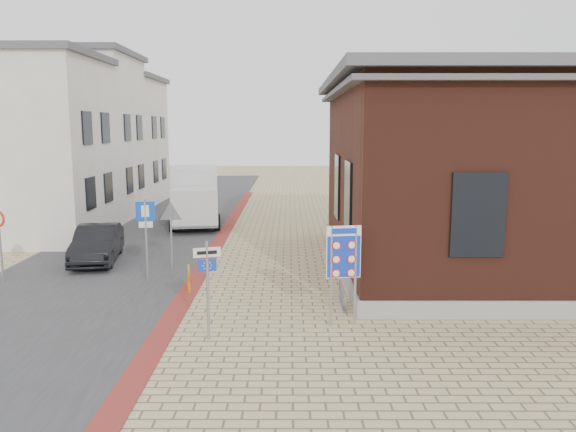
# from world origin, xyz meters

# --- Properties ---
(ground) EXTENTS (120.00, 120.00, 0.00)m
(ground) POSITION_xyz_m (0.00, 0.00, 0.00)
(ground) COLOR tan
(ground) RESTS_ON ground
(road_strip) EXTENTS (7.00, 60.00, 0.02)m
(road_strip) POSITION_xyz_m (-5.50, 15.00, 0.01)
(road_strip) COLOR #38383A
(road_strip) RESTS_ON ground
(curb_strip) EXTENTS (0.60, 40.00, 0.02)m
(curb_strip) POSITION_xyz_m (-2.00, 10.00, 0.01)
(curb_strip) COLOR maroon
(curb_strip) RESTS_ON ground
(brick_building) EXTENTS (13.00, 13.00, 6.80)m
(brick_building) POSITION_xyz_m (8.99, 7.00, 3.49)
(brick_building) COLOR gray
(brick_building) RESTS_ON ground
(townhouse_near) EXTENTS (7.40, 6.40, 8.30)m
(townhouse_near) POSITION_xyz_m (-10.99, 12.00, 4.17)
(townhouse_near) COLOR white
(townhouse_near) RESTS_ON ground
(townhouse_mid) EXTENTS (7.40, 6.40, 9.10)m
(townhouse_mid) POSITION_xyz_m (-10.99, 18.00, 4.57)
(townhouse_mid) COLOR white
(townhouse_mid) RESTS_ON ground
(townhouse_far) EXTENTS (7.40, 6.40, 8.30)m
(townhouse_far) POSITION_xyz_m (-10.99, 24.00, 4.17)
(townhouse_far) COLOR white
(townhouse_far) RESTS_ON ground
(bike_rack) EXTENTS (0.08, 1.80, 0.60)m
(bike_rack) POSITION_xyz_m (2.65, 2.20, 0.26)
(bike_rack) COLOR slate
(bike_rack) RESTS_ON ground
(sedan) EXTENTS (2.09, 4.33, 1.37)m
(sedan) POSITION_xyz_m (-6.11, 7.39, 0.68)
(sedan) COLOR black
(sedan) RESTS_ON ground
(box_truck) EXTENTS (3.13, 5.96, 2.96)m
(box_truck) POSITION_xyz_m (-3.77, 15.40, 1.53)
(box_truck) COLOR slate
(box_truck) RESTS_ON ground
(border_sign) EXTENTS (0.89, 0.18, 2.61)m
(border_sign) POSITION_xyz_m (2.50, 0.50, 1.87)
(border_sign) COLOR gray
(border_sign) RESTS_ON ground
(essen_sign) EXTENTS (0.63, 0.22, 2.40)m
(essen_sign) POSITION_xyz_m (-0.80, -0.46, 1.58)
(essen_sign) COLOR gray
(essen_sign) RESTS_ON ground
(parking_sign) EXTENTS (0.61, 0.12, 2.75)m
(parking_sign) POSITION_xyz_m (-3.50, 4.50, 1.90)
(parking_sign) COLOR gray
(parking_sign) RESTS_ON ground
(yield_sign) EXTENTS (0.86, 0.14, 2.43)m
(yield_sign) POSITION_xyz_m (-3.01, 6.00, 1.85)
(yield_sign) COLOR gray
(yield_sign) RESTS_ON ground
(bollard) EXTENTS (0.11, 0.11, 0.91)m
(bollard) POSITION_xyz_m (-1.93, 3.26, 0.45)
(bollard) COLOR orange
(bollard) RESTS_ON ground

